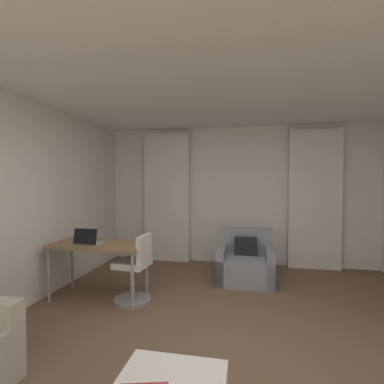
# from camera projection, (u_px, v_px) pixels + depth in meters

# --- Properties ---
(ground_plane) EXTENTS (12.00, 12.00, 0.00)m
(ground_plane) POSITION_uv_depth(u_px,v_px,m) (225.00, 358.00, 2.52)
(ground_plane) COLOR brown
(wall_window) EXTENTS (5.12, 0.06, 2.60)m
(wall_window) POSITION_uv_depth(u_px,v_px,m) (237.00, 196.00, 5.45)
(wall_window) COLOR silver
(wall_window) RESTS_ON ground
(ceiling) EXTENTS (5.12, 6.12, 0.06)m
(ceiling) POSITION_uv_depth(u_px,v_px,m) (227.00, 58.00, 2.43)
(ceiling) COLOR white
(ceiling) RESTS_ON wall_left
(curtain_left_panel) EXTENTS (0.90, 0.06, 2.50)m
(curtain_left_panel) POSITION_uv_depth(u_px,v_px,m) (167.00, 198.00, 5.58)
(curtain_left_panel) COLOR silver
(curtain_left_panel) RESTS_ON ground
(curtain_right_panel) EXTENTS (0.90, 0.06, 2.50)m
(curtain_right_panel) POSITION_uv_depth(u_px,v_px,m) (315.00, 199.00, 5.06)
(curtain_right_panel) COLOR silver
(curtain_right_panel) RESTS_ON ground
(armchair) EXTENTS (0.87, 0.82, 0.78)m
(armchair) POSITION_uv_depth(u_px,v_px,m) (246.00, 264.00, 4.51)
(armchair) COLOR gray
(armchair) RESTS_ON ground
(desk) EXTENTS (1.25, 0.60, 0.75)m
(desk) POSITION_uv_depth(u_px,v_px,m) (99.00, 248.00, 3.81)
(desk) COLOR olive
(desk) RESTS_ON ground
(desk_chair) EXTENTS (0.48, 0.48, 0.88)m
(desk_chair) POSITION_uv_depth(u_px,v_px,m) (135.00, 272.00, 3.69)
(desk_chair) COLOR gray
(desk_chair) RESTS_ON ground
(laptop) EXTENTS (0.32, 0.25, 0.22)m
(laptop) POSITION_uv_depth(u_px,v_px,m) (88.00, 241.00, 3.72)
(laptop) COLOR #ADADB2
(laptop) RESTS_ON desk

